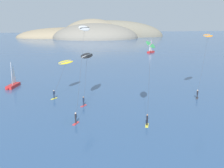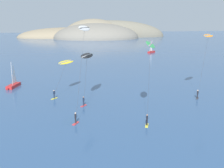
% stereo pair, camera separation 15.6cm
% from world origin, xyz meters
% --- Properties ---
extents(headland_island, '(119.25, 57.83, 29.39)m').
position_xyz_m(headland_island, '(13.96, 207.06, 0.00)').
color(headland_island, '#84755B').
rests_on(headland_island, ground).
extents(sailboat_near, '(2.67, 5.94, 5.70)m').
position_xyz_m(sailboat_near, '(-22.95, 46.27, 0.64)').
color(sailboat_near, '#B22323').
rests_on(sailboat_near, ground).
extents(sailboat_far, '(4.87, 4.90, 5.70)m').
position_xyz_m(sailboat_far, '(27.98, 103.08, 0.64)').
color(sailboat_far, '#B22323').
rests_on(sailboat_far, ground).
extents(kitesurfer_yellow, '(5.20, 7.16, 6.74)m').
position_xyz_m(kitesurfer_yellow, '(-11.38, 39.17, 5.92)').
color(kitesurfer_yellow, yellow).
rests_on(kitesurfer_yellow, ground).
extents(kitesurfer_white, '(4.04, 8.68, 13.99)m').
position_xyz_m(kitesurfer_white, '(-8.57, 26.49, 12.34)').
color(kitesurfer_white, red).
rests_on(kitesurfer_white, ground).
extents(kitesurfer_orange, '(5.67, 5.72, 12.08)m').
position_xyz_m(kitesurfer_orange, '(15.94, 33.33, 10.66)').
color(kitesurfer_orange, '#2D2D33').
rests_on(kitesurfer_orange, ground).
extents(kitesurfer_green, '(3.02, 5.19, 11.90)m').
position_xyz_m(kitesurfer_green, '(0.37, 20.94, 10.47)').
color(kitesurfer_green, yellow).
rests_on(kitesurfer_green, ground).
extents(kitesurfer_black, '(3.53, 5.99, 8.97)m').
position_xyz_m(kitesurfer_black, '(-7.65, 32.15, 7.99)').
color(kitesurfer_black, red).
rests_on(kitesurfer_black, ground).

